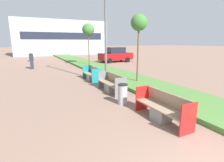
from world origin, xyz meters
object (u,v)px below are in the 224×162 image
bench_grey_frame (112,85)px  bench_teal_frame (92,75)px  litter_bin (123,94)px  pedestrian_walking (31,60)px  parked_car_distant (116,55)px  bench_red_frame (162,110)px  street_lamp_post (105,2)px  sapling_tree_far (88,30)px  sapling_tree_near (139,24)px

bench_grey_frame → bench_teal_frame: 2.98m
bench_grey_frame → bench_teal_frame: size_ratio=1.09×
litter_bin → pedestrian_walking: 12.51m
bench_teal_frame → pedestrian_walking: size_ratio=1.14×
bench_grey_frame → parked_car_distant: parked_car_distant is taller
bench_red_frame → bench_teal_frame: same height
bench_grey_frame → street_lamp_post: (0.61, 2.05, 4.47)m
litter_bin → sapling_tree_far: bearing=77.3°
bench_red_frame → sapling_tree_near: 6.12m
street_lamp_post → pedestrian_walking: size_ratio=5.34×
sapling_tree_near → parked_car_distant: (4.26, 10.97, -2.68)m
parked_car_distant → sapling_tree_near: bearing=-113.3°
sapling_tree_far → pedestrian_walking: (-5.61, 0.40, -2.89)m
parked_car_distant → pedestrian_walking: bearing=-172.9°
bench_grey_frame → sapling_tree_near: size_ratio=0.50×
sapling_tree_far → bench_grey_frame: bearing=-102.7°
bench_red_frame → bench_grey_frame: bearing=90.0°
litter_bin → street_lamp_post: 5.99m
bench_grey_frame → litter_bin: bearing=-102.7°
litter_bin → bench_teal_frame: bearing=85.0°
bench_red_frame → parked_car_distant: (6.48, 15.67, 0.54)m
parked_car_distant → street_lamp_post: bearing=-123.0°
bench_grey_frame → bench_teal_frame: same height
bench_grey_frame → sapling_tree_near: (2.22, 0.89, 3.23)m
bench_red_frame → sapling_tree_near: bearing=64.7°
bench_teal_frame → sapling_tree_near: (2.23, -2.09, 3.23)m
bench_red_frame → parked_car_distant: 16.96m
sapling_tree_far → litter_bin: bearing=-102.7°
bench_red_frame → sapling_tree_far: size_ratio=0.49×
bench_grey_frame → sapling_tree_far: bearing=77.3°
bench_teal_frame → parked_car_distant: size_ratio=0.44×
bench_grey_frame → pedestrian_walking: bearing=108.2°
street_lamp_post → litter_bin: bearing=-104.8°
sapling_tree_far → pedestrian_walking: size_ratio=2.63×
sapling_tree_far → parked_car_distant: bearing=25.1°
bench_grey_frame → pedestrian_walking: size_ratio=1.24×
street_lamp_post → sapling_tree_far: 8.06m
litter_bin → street_lamp_post: street_lamp_post is taller
street_lamp_post → sapling_tree_near: size_ratio=2.14×
bench_teal_frame → litter_bin: size_ratio=2.17×
bench_red_frame → street_lamp_post: (0.61, 5.85, 4.47)m
bench_teal_frame → sapling_tree_near: sapling_tree_near is taller
bench_grey_frame → sapling_tree_far: sapling_tree_far is taller
bench_teal_frame → litter_bin: bench_teal_frame is taller
sapling_tree_near → pedestrian_walking: (-5.61, 9.37, -2.75)m
bench_red_frame → bench_grey_frame: size_ratio=1.05×
street_lamp_post → parked_car_distant: 12.09m
bench_red_frame → sapling_tree_near: sapling_tree_near is taller
street_lamp_post → sapling_tree_near: 2.34m
bench_red_frame → parked_car_distant: size_ratio=0.51×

